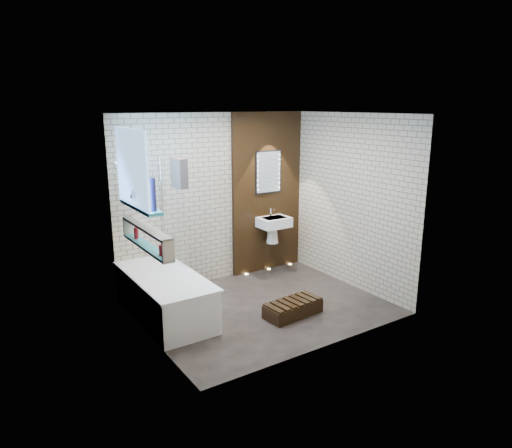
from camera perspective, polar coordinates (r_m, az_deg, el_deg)
ground at (r=6.59m, az=0.73°, el=-10.01°), size 3.20×3.20×0.00m
room_shell at (r=6.17m, az=0.76°, el=1.06°), size 3.24×3.20×2.60m
walnut_panel at (r=7.72m, az=1.34°, el=3.77°), size 1.30×0.06×2.60m
clerestory_window at (r=5.67m, az=-14.58°, el=5.61°), size 0.18×1.00×0.94m
display_niche at (r=5.65m, az=-13.10°, el=-1.63°), size 0.14×1.30×0.26m
bathtub at (r=6.31m, az=-10.98°, el=-8.53°), size 0.79×1.74×0.70m
bath_screen at (r=6.53m, az=-10.00°, el=1.41°), size 0.01×0.78×1.40m
towel at (r=6.20m, az=-9.27°, el=6.11°), size 0.11×0.29×0.39m
shower_head at (r=6.31m, az=-14.11°, el=7.39°), size 0.18×0.18×0.02m
washbasin at (r=7.67m, az=2.14°, el=-0.21°), size 0.50×0.36×0.58m
led_mirror at (r=7.63m, az=1.51°, el=6.31°), size 0.50×0.02×0.70m
walnut_step at (r=6.34m, az=4.49°, el=-10.21°), size 0.81×0.41×0.17m
niche_bottles at (r=5.69m, az=-13.20°, el=-1.88°), size 0.06×0.85×0.14m
sill_vases at (r=5.69m, az=-13.62°, el=3.38°), size 0.21×0.57×0.37m
floor_uplights at (r=8.00m, az=1.57°, el=-5.46°), size 0.96×0.06×0.01m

